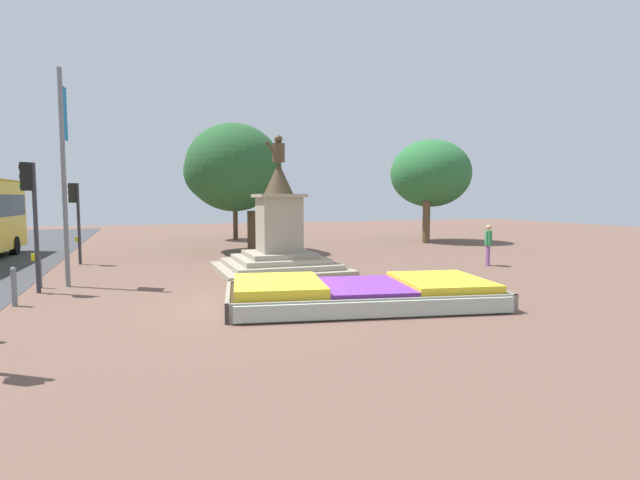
% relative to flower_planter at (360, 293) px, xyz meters
% --- Properties ---
extents(ground_plane, '(84.44, 84.44, 0.00)m').
position_rel_flower_planter_xyz_m(ground_plane, '(-2.48, 0.84, -0.29)').
color(ground_plane, brown).
extents(flower_planter, '(7.37, 4.46, 0.68)m').
position_rel_flower_planter_xyz_m(flower_planter, '(0.00, 0.00, 0.00)').
color(flower_planter, '#38281C').
rests_on(flower_planter, ground_plane).
extents(statue_monument, '(4.58, 4.58, 5.08)m').
position_rel_flower_planter_xyz_m(statue_monument, '(-0.36, 6.56, 0.80)').
color(statue_monument, gray).
rests_on(statue_monument, ground_plane).
extents(traffic_light_mid_block, '(0.41, 0.29, 3.76)m').
position_rel_flower_planter_xyz_m(traffic_light_mid_block, '(-8.21, 4.66, 2.29)').
color(traffic_light_mid_block, '#2D2D33').
rests_on(traffic_light_mid_block, ground_plane).
extents(traffic_light_far_corner, '(0.41, 0.30, 3.36)m').
position_rel_flower_planter_xyz_m(traffic_light_far_corner, '(-7.76, 11.19, 2.03)').
color(traffic_light_far_corner, '#2D2D33').
rests_on(traffic_light_far_corner, ground_plane).
extents(banner_pole, '(0.18, 0.73, 6.67)m').
position_rel_flower_planter_xyz_m(banner_pole, '(-7.43, 5.57, 3.29)').
color(banner_pole, slate).
rests_on(banner_pole, ground_plane).
extents(pedestrian_with_handbag, '(0.37, 0.51, 1.67)m').
position_rel_flower_planter_xyz_m(pedestrian_with_handbag, '(8.03, 5.06, 0.67)').
color(pedestrian_with_handbag, '#8C4C99').
rests_on(pedestrian_with_handbag, ground_plane).
extents(kerb_bollard_mid_b, '(0.14, 0.14, 1.01)m').
position_rel_flower_planter_xyz_m(kerb_bollard_mid_b, '(-8.35, 2.87, 0.23)').
color(kerb_bollard_mid_b, slate).
rests_on(kerb_bollard_mid_b, ground_plane).
extents(kerb_bollard_north, '(0.12, 0.12, 0.99)m').
position_rel_flower_planter_xyz_m(kerb_bollard_north, '(-8.21, 5.57, 0.22)').
color(kerb_bollard_north, '#4C5156').
rests_on(kerb_bollard_north, ground_plane).
extents(park_tree_far_left, '(4.86, 5.95, 6.47)m').
position_rel_flower_planter_xyz_m(park_tree_far_left, '(-0.75, 14.05, 3.90)').
color(park_tree_far_left, brown).
rests_on(park_tree_far_left, ground_plane).
extents(park_tree_behind_statue, '(4.40, 4.32, 6.14)m').
position_rel_flower_planter_xyz_m(park_tree_behind_statue, '(0.42, 21.44, 3.81)').
color(park_tree_behind_statue, '#4C3823').
rests_on(park_tree_behind_statue, ground_plane).
extents(park_tree_far_right, '(4.93, 5.35, 6.42)m').
position_rel_flower_planter_xyz_m(park_tree_far_right, '(12.06, 15.64, 3.97)').
color(park_tree_far_right, brown).
rests_on(park_tree_far_right, ground_plane).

